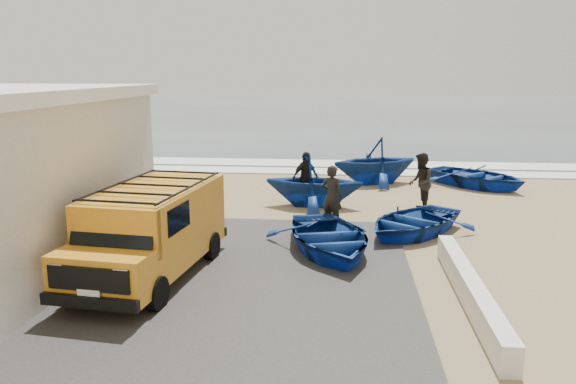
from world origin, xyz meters
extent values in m
plane|color=#998059|center=(0.00, 0.00, 0.00)|extent=(160.00, 160.00, 0.00)
cube|color=#383533|center=(-2.00, -2.00, 0.03)|extent=(12.00, 10.00, 0.05)
cube|color=#385166|center=(0.00, 56.00, 0.00)|extent=(180.00, 88.00, 0.01)
cube|color=white|center=(0.00, 12.00, 0.03)|extent=(180.00, 1.60, 0.06)
cube|color=white|center=(0.00, 14.50, 0.02)|extent=(180.00, 2.20, 0.04)
cube|color=black|center=(-3.55, -0.50, 2.60)|extent=(0.08, 0.70, 0.90)
cube|color=silver|center=(5.00, -3.00, 0.28)|extent=(0.35, 6.00, 0.55)
cube|color=orange|center=(-1.95, -1.90, 1.20)|extent=(2.39, 4.18, 1.69)
cube|color=orange|center=(-2.23, -4.33, 0.82)|extent=(2.03, 1.14, 0.92)
cube|color=black|center=(-2.18, -3.86, 1.63)|extent=(1.81, 0.55, 0.73)
cube|color=black|center=(-2.29, -4.81, 0.92)|extent=(1.65, 0.27, 0.46)
cube|color=black|center=(-2.29, -4.84, 0.48)|extent=(1.98, 0.37, 0.22)
cube|color=black|center=(-1.95, -1.95, 2.12)|extent=(2.26, 3.87, 0.06)
cylinder|color=black|center=(-3.09, -3.82, 0.36)|extent=(0.31, 0.74, 0.72)
cylinder|color=black|center=(-2.72, -0.68, 0.36)|extent=(0.31, 0.74, 0.72)
cylinder|color=black|center=(-1.28, -4.03, 0.36)|extent=(0.31, 0.74, 0.72)
cylinder|color=black|center=(-0.91, -0.89, 0.36)|extent=(0.31, 0.74, 0.72)
imported|color=navy|center=(2.00, -0.05, 0.43)|extent=(3.95, 4.76, 0.85)
imported|color=navy|center=(4.38, 1.88, 0.40)|extent=(4.52, 4.71, 0.79)
imported|color=navy|center=(1.35, 5.14, 0.90)|extent=(3.70, 3.28, 1.80)
imported|color=navy|center=(3.70, 9.50, 0.99)|extent=(4.75, 4.50, 1.97)
imported|color=navy|center=(7.84, 9.18, 0.44)|extent=(5.14, 5.17, 0.88)
imported|color=black|center=(2.03, 2.52, 0.96)|extent=(0.83, 0.73, 1.91)
imported|color=black|center=(4.97, 4.78, 1.00)|extent=(0.86, 1.05, 2.00)
imported|color=black|center=(1.01, 5.72, 0.93)|extent=(1.12, 1.05, 1.85)
camera|label=1|loc=(2.34, -14.17, 4.67)|focal=35.00mm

